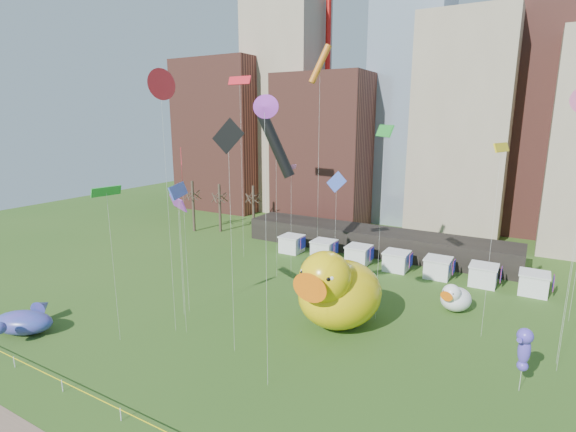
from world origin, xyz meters
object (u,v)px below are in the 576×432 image
Objects in this scene: whale_inflatable at (24,321)px; small_duck at (455,298)px; seahorse_green at (314,273)px; seahorse_purple at (525,346)px; big_duck at (337,290)px.

small_duck is at bearing 11.28° from whale_inflatable.
small_duck reaches higher than whale_inflatable.
seahorse_purple is at bearing 1.90° from seahorse_green.
seahorse_green is 1.03× the size of whale_inflatable.
seahorse_green is 1.40× the size of seahorse_purple.
big_duck reaches higher than seahorse_purple.
seahorse_purple is at bearing -7.19° from whale_inflatable.
whale_inflatable is (-23.51, -14.81, -2.45)m from big_duck.
seahorse_purple is 40.47m from whale_inflatable.
whale_inflatable is at bearing -140.05° from seahorse_purple.
big_duck is 1.59× the size of whale_inflatable.
small_duck is at bearing 49.27° from seahorse_green.
big_duck is 27.89m from whale_inflatable.
seahorse_purple is at bearing -3.53° from big_duck.
big_duck is 15.18m from seahorse_purple.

